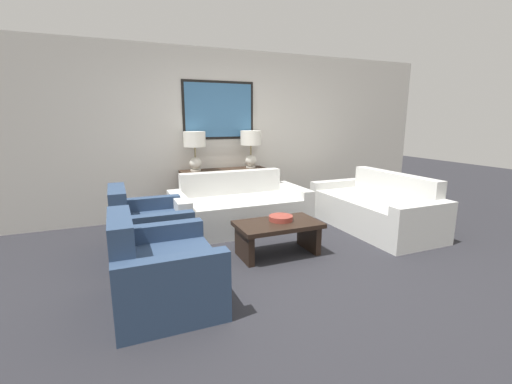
# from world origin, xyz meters

# --- Properties ---
(ground_plane) EXTENTS (20.00, 20.00, 0.00)m
(ground_plane) POSITION_xyz_m (0.00, 0.00, 0.00)
(ground_plane) COLOR #28282D
(back_wall) EXTENTS (8.03, 0.12, 2.65)m
(back_wall) POSITION_xyz_m (0.00, 2.40, 1.33)
(back_wall) COLOR beige
(back_wall) RESTS_ON ground_plane
(console_table) EXTENTS (1.39, 0.40, 0.77)m
(console_table) POSITION_xyz_m (0.00, 2.13, 0.39)
(console_table) COLOR #332319
(console_table) RESTS_ON ground_plane
(table_lamp_left) EXTENTS (0.34, 0.34, 0.61)m
(table_lamp_left) POSITION_xyz_m (-0.46, 2.13, 1.18)
(table_lamp_left) COLOR silver
(table_lamp_left) RESTS_ON console_table
(table_lamp_right) EXTENTS (0.34, 0.34, 0.61)m
(table_lamp_right) POSITION_xyz_m (0.46, 2.13, 1.18)
(table_lamp_right) COLOR silver
(table_lamp_right) RESTS_ON console_table
(couch_by_back_wall) EXTENTS (1.92, 0.94, 0.79)m
(couch_by_back_wall) POSITION_xyz_m (0.00, 1.43, 0.28)
(couch_by_back_wall) COLOR silver
(couch_by_back_wall) RESTS_ON ground_plane
(couch_by_side) EXTENTS (0.94, 1.92, 0.79)m
(couch_by_side) POSITION_xyz_m (1.82, 0.67, 0.28)
(couch_by_side) COLOR silver
(couch_by_side) RESTS_ON ground_plane
(coffee_table) EXTENTS (0.97, 0.56, 0.39)m
(coffee_table) POSITION_xyz_m (0.07, 0.31, 0.28)
(coffee_table) COLOR black
(coffee_table) RESTS_ON ground_plane
(decorative_bowl) EXTENTS (0.28, 0.28, 0.06)m
(decorative_bowl) POSITION_xyz_m (0.14, 0.37, 0.42)
(decorative_bowl) COLOR #93382D
(decorative_bowl) RESTS_ON coffee_table
(armchair_near_back_wall) EXTENTS (0.85, 1.00, 0.82)m
(armchair_near_back_wall) POSITION_xyz_m (-1.33, 0.92, 0.28)
(armchair_near_back_wall) COLOR navy
(armchair_near_back_wall) RESTS_ON ground_plane
(armchair_near_camera) EXTENTS (0.85, 1.00, 0.82)m
(armchair_near_camera) POSITION_xyz_m (-1.33, -0.29, 0.28)
(armchair_near_camera) COLOR navy
(armchair_near_camera) RESTS_ON ground_plane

